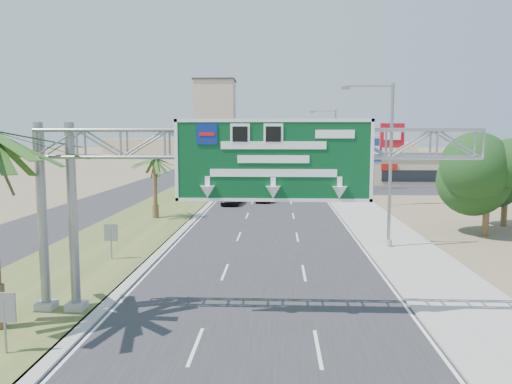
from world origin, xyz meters
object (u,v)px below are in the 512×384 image
at_px(pole_sign_red_near, 392,140).
at_px(pole_sign_blue, 374,152).
at_px(car_right_lane, 290,172).
at_px(car_far, 270,166).
at_px(sign_gantry, 231,158).
at_px(car_mid_lane, 265,195).
at_px(pole_sign_red_far, 330,143).
at_px(car_left_lane, 232,197).
at_px(signal_mast, 306,149).
at_px(store_building, 423,169).

bearing_deg(pole_sign_red_near, pole_sign_blue, 85.75).
xyz_separation_m(car_right_lane, car_far, (-3.70, 15.38, 0.03)).
distance_m(sign_gantry, car_mid_lane, 34.09).
bearing_deg(pole_sign_red_far, car_left_lane, -107.67).
bearing_deg(pole_sign_blue, pole_sign_red_far, 95.04).
bearing_deg(signal_mast, car_left_lane, -106.52).
height_order(signal_mast, pole_sign_red_far, signal_mast).
relative_size(sign_gantry, pole_sign_red_far, 2.35).
height_order(car_far, pole_sign_red_near, pole_sign_red_near).
distance_m(sign_gantry, car_left_lane, 31.73).
bearing_deg(car_left_lane, car_right_lane, 82.23).
relative_size(car_mid_lane, pole_sign_blue, 0.66).
bearing_deg(pole_sign_red_near, car_mid_lane, 170.03).
relative_size(signal_mast, pole_sign_red_far, 1.44).
height_order(signal_mast, pole_sign_blue, signal_mast).
bearing_deg(signal_mast, sign_gantry, -95.74).
height_order(sign_gantry, pole_sign_red_near, pole_sign_red_near).
distance_m(car_left_lane, pole_sign_red_far, 47.58).
bearing_deg(pole_sign_red_near, sign_gantry, -112.36).
xyz_separation_m(pole_sign_blue, pole_sign_red_far, (-2.62, 29.69, 0.69)).
distance_m(car_left_lane, car_mid_lane, 4.11).
bearing_deg(car_left_lane, sign_gantry, -81.58).
bearing_deg(car_right_lane, car_far, 95.99).
xyz_separation_m(car_mid_lane, pole_sign_blue, (13.75, 12.88, 4.13)).
xyz_separation_m(signal_mast, store_building, (16.83, -5.97, -2.85)).
bearing_deg(car_left_lane, store_building, 46.85).
distance_m(car_far, pole_sign_blue, 37.96).
bearing_deg(car_far, car_right_lane, -69.84).
bearing_deg(pole_sign_red_far, car_far, 154.78).
distance_m(car_right_lane, pole_sign_red_near, 36.41).
relative_size(car_left_lane, car_mid_lane, 1.00).
bearing_deg(store_building, car_left_lane, -136.19).
xyz_separation_m(signal_mast, pole_sign_red_near, (6.70, -30.60, 1.65)).
bearing_deg(store_building, pole_sign_blue, -133.38).
relative_size(store_building, car_far, 3.19).
height_order(signal_mast, car_right_lane, signal_mast).
xyz_separation_m(sign_gantry, car_far, (0.07, 81.60, -5.24)).
distance_m(signal_mast, pole_sign_blue, 17.36).
bearing_deg(pole_sign_red_far, sign_gantry, -98.54).
bearing_deg(pole_sign_red_far, car_right_lane, -127.42).
bearing_deg(pole_sign_blue, signal_mast, 116.80).
bearing_deg(car_right_lane, car_mid_lane, -103.60).
distance_m(car_far, pole_sign_red_far, 13.43).
bearing_deg(car_right_lane, pole_sign_blue, -69.92).
relative_size(car_left_lane, car_right_lane, 0.78).
xyz_separation_m(store_building, car_far, (-22.99, 25.53, -1.18)).
height_order(store_building, pole_sign_red_far, pole_sign_red_far).
bearing_deg(car_mid_lane, car_far, 96.70).
height_order(sign_gantry, pole_sign_red_far, sign_gantry).
relative_size(sign_gantry, store_building, 0.93).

